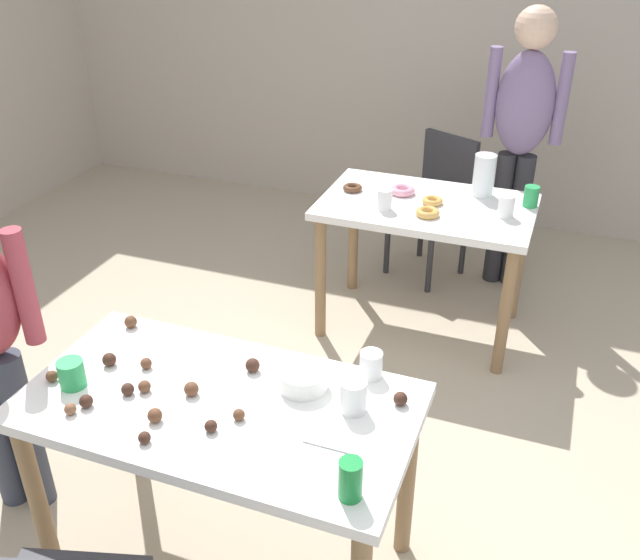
% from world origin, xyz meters
% --- Properties ---
extents(ground_plane, '(6.40, 6.40, 0.00)m').
position_xyz_m(ground_plane, '(0.00, 0.00, 0.00)').
color(ground_plane, tan).
extents(wall_back, '(6.40, 0.10, 2.60)m').
position_xyz_m(wall_back, '(0.00, 3.20, 1.30)').
color(wall_back, '#BCB2A3').
rests_on(wall_back, ground_plane).
extents(dining_table_near, '(1.26, 0.67, 0.75)m').
position_xyz_m(dining_table_near, '(-0.14, -0.24, 0.64)').
color(dining_table_near, white).
rests_on(dining_table_near, ground_plane).
extents(dining_table_far, '(1.09, 0.68, 0.75)m').
position_xyz_m(dining_table_far, '(0.12, 1.56, 0.63)').
color(dining_table_far, white).
rests_on(dining_table_far, ground_plane).
extents(chair_far_table, '(0.53, 0.53, 0.87)m').
position_xyz_m(chair_far_table, '(0.04, 2.25, 0.50)').
color(chair_far_table, '#2D2D33').
rests_on(chair_far_table, ground_plane).
extents(person_adult_far, '(0.45, 0.22, 1.64)m').
position_xyz_m(person_adult_far, '(0.49, 2.25, 1.00)').
color(person_adult_far, '#28282D').
rests_on(person_adult_far, ground_plane).
extents(mixing_bowl, '(0.16, 0.16, 0.07)m').
position_xyz_m(mixing_bowl, '(0.09, -0.08, 0.78)').
color(mixing_bowl, white).
rests_on(mixing_bowl, dining_table_near).
extents(soda_can, '(0.07, 0.07, 0.12)m').
position_xyz_m(soda_can, '(0.38, -0.47, 0.81)').
color(soda_can, '#198438').
rests_on(soda_can, dining_table_near).
extents(fork_near, '(0.17, 0.02, 0.01)m').
position_xyz_m(fork_near, '(0.27, -0.31, 0.75)').
color(fork_near, silver).
rests_on(fork_near, dining_table_near).
extents(cup_near_0, '(0.08, 0.08, 0.11)m').
position_xyz_m(cup_near_0, '(0.28, -0.13, 0.81)').
color(cup_near_0, white).
rests_on(cup_near_0, dining_table_near).
extents(cup_near_1, '(0.09, 0.09, 0.09)m').
position_xyz_m(cup_near_1, '(-0.62, -0.34, 0.80)').
color(cup_near_1, green).
rests_on(cup_near_1, dining_table_near).
extents(cup_near_2, '(0.08, 0.08, 0.09)m').
position_xyz_m(cup_near_2, '(0.28, 0.06, 0.80)').
color(cup_near_2, white).
rests_on(cup_near_2, dining_table_near).
extents(cake_ball_0, '(0.05, 0.05, 0.05)m').
position_xyz_m(cake_ball_0, '(0.41, -0.05, 0.77)').
color(cake_ball_0, '#3D2319').
rests_on(cake_ball_0, dining_table_near).
extents(cake_ball_1, '(0.04, 0.04, 0.04)m').
position_xyz_m(cake_ball_1, '(-0.04, -0.30, 0.77)').
color(cake_ball_1, brown).
rests_on(cake_ball_1, dining_table_near).
extents(cake_ball_2, '(0.04, 0.04, 0.04)m').
position_xyz_m(cake_ball_2, '(-0.51, -0.41, 0.77)').
color(cake_ball_2, '#3D2319').
rests_on(cake_ball_2, dining_table_near).
extents(cake_ball_3, '(0.05, 0.05, 0.05)m').
position_xyz_m(cake_ball_3, '(-0.23, -0.24, 0.77)').
color(cake_ball_3, brown).
rests_on(cake_ball_3, dining_table_near).
extents(cake_ball_4, '(0.04, 0.04, 0.04)m').
position_xyz_m(cake_ball_4, '(-0.09, -0.37, 0.77)').
color(cake_ball_4, '#3D2319').
rests_on(cake_ball_4, dining_table_near).
extents(cake_ball_5, '(0.05, 0.05, 0.05)m').
position_xyz_m(cake_ball_5, '(-0.64, 0.03, 0.77)').
color(cake_ball_5, brown).
rests_on(cake_ball_5, dining_table_near).
extents(cake_ball_6, '(0.05, 0.05, 0.05)m').
position_xyz_m(cake_ball_6, '(-0.57, -0.20, 0.77)').
color(cake_ball_6, '#3D2319').
rests_on(cake_ball_6, dining_table_near).
extents(cake_ball_7, '(0.04, 0.04, 0.04)m').
position_xyz_m(cake_ball_7, '(-0.38, -0.28, 0.77)').
color(cake_ball_7, brown).
rests_on(cake_ball_7, dining_table_near).
extents(cake_ball_8, '(0.04, 0.04, 0.04)m').
position_xyz_m(cake_ball_8, '(-0.54, -0.46, 0.77)').
color(cake_ball_8, brown).
rests_on(cake_ball_8, dining_table_near).
extents(cake_ball_9, '(0.05, 0.05, 0.05)m').
position_xyz_m(cake_ball_9, '(-0.10, -0.06, 0.77)').
color(cake_ball_9, '#3D2319').
rests_on(cake_ball_9, dining_table_near).
extents(cake_ball_10, '(0.04, 0.04, 0.04)m').
position_xyz_m(cake_ball_10, '(-0.25, -0.49, 0.77)').
color(cake_ball_10, '#3D2319').
rests_on(cake_ball_10, dining_table_near).
extents(cake_ball_11, '(0.04, 0.04, 0.04)m').
position_xyz_m(cake_ball_11, '(-0.70, -0.34, 0.77)').
color(cake_ball_11, brown).
rests_on(cake_ball_11, dining_table_near).
extents(cake_ball_12, '(0.04, 0.04, 0.04)m').
position_xyz_m(cake_ball_12, '(-0.43, -0.31, 0.77)').
color(cake_ball_12, '#3D2319').
rests_on(cake_ball_12, dining_table_near).
extents(cake_ball_13, '(0.04, 0.04, 0.04)m').
position_xyz_m(cake_ball_13, '(-0.45, -0.17, 0.77)').
color(cake_ball_13, brown).
rests_on(cake_ball_13, dining_table_near).
extents(cake_ball_14, '(0.05, 0.05, 0.05)m').
position_xyz_m(cake_ball_14, '(-0.27, -0.39, 0.77)').
color(cake_ball_14, brown).
rests_on(cake_ball_14, dining_table_near).
extents(pitcher_far, '(0.11, 0.11, 0.22)m').
position_xyz_m(pitcher_far, '(0.37, 1.77, 0.86)').
color(pitcher_far, white).
rests_on(pitcher_far, dining_table_far).
extents(cup_far_0, '(0.08, 0.08, 0.11)m').
position_xyz_m(cup_far_0, '(-0.06, 1.40, 0.80)').
color(cup_far_0, white).
rests_on(cup_far_0, dining_table_far).
extents(cup_far_1, '(0.08, 0.08, 0.11)m').
position_xyz_m(cup_far_1, '(0.52, 1.53, 0.81)').
color(cup_far_1, white).
rests_on(cup_far_1, dining_table_far).
extents(cup_far_2, '(0.07, 0.07, 0.11)m').
position_xyz_m(cup_far_2, '(0.62, 1.71, 0.80)').
color(cup_far_2, green).
rests_on(cup_far_2, dining_table_far).
extents(donut_far_0, '(0.13, 0.13, 0.04)m').
position_xyz_m(donut_far_0, '(-0.03, 1.64, 0.77)').
color(donut_far_0, pink).
rests_on(donut_far_0, dining_table_far).
extents(donut_far_1, '(0.11, 0.11, 0.03)m').
position_xyz_m(donut_far_1, '(0.15, 1.56, 0.77)').
color(donut_far_1, gold).
rests_on(donut_far_1, dining_table_far).
extents(donut_far_2, '(0.12, 0.12, 0.04)m').
position_xyz_m(donut_far_2, '(0.16, 1.40, 0.77)').
color(donut_far_2, gold).
rests_on(donut_far_2, dining_table_far).
extents(donut_far_3, '(0.10, 0.10, 0.03)m').
position_xyz_m(donut_far_3, '(-0.29, 1.59, 0.77)').
color(donut_far_3, brown).
rests_on(donut_far_3, dining_table_far).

